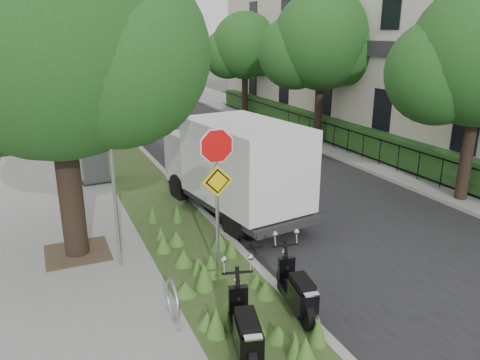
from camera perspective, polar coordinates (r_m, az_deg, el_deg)
The scene contains 21 objects.
ground at distance 10.07m, azimuth 6.22°, elevation -11.89°, with size 120.00×120.00×0.00m, color #4C5147.
sidewalk_near at distance 18.22m, azimuth -22.00°, elevation 0.80°, with size 3.50×60.00×0.12m, color gray.
verge at distance 18.46m, azimuth -13.50°, elevation 1.83°, with size 2.00×60.00×0.12m, color #26441D.
kerb_near at distance 18.65m, azimuth -10.48°, elevation 2.20°, with size 0.20×60.00×0.13m, color #9E9991.
road at distance 19.70m, azimuth -0.53°, elevation 3.15°, with size 7.00×60.00×0.01m, color black.
kerb_far at distance 21.26m, azimuth 8.21°, elevation 4.23°, with size 0.20×60.00×0.13m, color #9E9991.
footpath_far at distance 22.19m, azimuth 11.96°, elevation 4.57°, with size 3.20×60.00×0.12m, color gray.
street_tree_main at distance 10.42m, azimuth -22.35°, elevation 15.60°, with size 6.21×5.54×7.66m.
bare_post at distance 9.85m, azimuth -15.21°, elevation 0.33°, with size 0.08×0.08×4.00m.
bike_hoop at distance 8.44m, azimuth -8.20°, elevation -14.38°, with size 0.06×0.78×0.77m.
sign_assembly at distance 9.08m, azimuth -2.83°, elevation 0.84°, with size 0.94×0.08×3.22m.
fence_far at distance 21.50m, azimuth 9.88°, elevation 5.95°, with size 0.04×24.00×1.00m.
hedge_far at distance 21.89m, azimuth 11.42°, elevation 6.07°, with size 1.00×24.00×1.10m, color #1C4B1B.
terrace_houses at distance 23.73m, azimuth 19.35°, elevation 14.83°, with size 7.40×26.40×8.20m.
far_tree_a at distance 14.92m, azimuth 27.00°, elevation 12.67°, with size 4.60×4.10×6.22m.
far_tree_b at distance 20.98m, azimuth 9.72°, elevation 15.86°, with size 4.83×4.31×6.56m.
far_tree_c at distance 28.04m, azimuth 0.46°, elevation 15.66°, with size 4.37×3.89×5.93m.
scooter_near at distance 7.53m, azimuth 0.69°, elevation -18.38°, with size 0.63×1.72×0.83m.
scooter_far at distance 8.54m, azimuth 7.13°, elevation -13.83°, with size 0.52×1.68×0.80m.
box_truck at distance 12.79m, azimuth -0.55°, elevation 2.04°, with size 2.71×5.33×2.30m.
utility_cabinet at distance 16.23m, azimuth -17.30°, elevation 1.70°, with size 0.95×0.66×1.21m.
Camera 1 is at (-4.46, -7.55, 4.96)m, focal length 35.00 mm.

